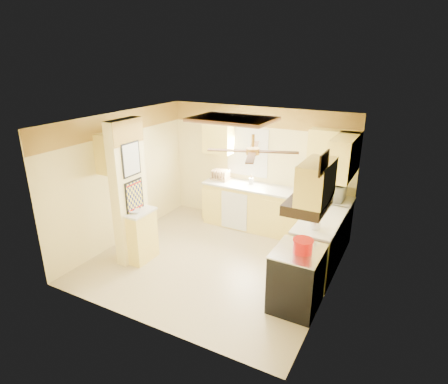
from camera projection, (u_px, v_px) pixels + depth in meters
The scene contains 34 objects.
floor at pixel (214, 261), 6.69m from camera, with size 4.00×4.00×0.00m, color tan.
ceiling at pixel (213, 121), 5.83m from camera, with size 4.00×4.00×0.00m, color white.
wall_back at pixel (258, 167), 7.83m from camera, with size 4.00×4.00×0.00m, color #FCE899.
wall_front at pixel (139, 243), 4.69m from camera, with size 4.00×4.00×0.00m, color #FCE899.
wall_left at pixel (123, 178), 7.14m from camera, with size 3.80×3.80×0.00m, color #FCE899.
wall_right at pixel (334, 219), 5.38m from camera, with size 3.80×3.80×0.00m, color #FCE899.
wallpaper_border at pixel (259, 117), 7.46m from camera, with size 4.00×0.02×0.40m, color gold.
partition_column at pixel (129, 192), 6.40m from camera, with size 0.20×0.70×2.50m, color #FCE899.
partition_ledge at pixel (143, 237), 6.58m from camera, with size 0.25×0.55×0.90m, color #FFE962.
ledge_top at pixel (141, 212), 6.42m from camera, with size 0.28×0.58×0.04m, color silver.
lower_cabinets_back at pixel (274, 212), 7.64m from camera, with size 3.00×0.60×0.90m, color #FFE962.
lower_cabinets_right at pixel (319, 246), 6.28m from camera, with size 0.60×1.40×0.90m, color #FFE962.
countertop_back at pixel (275, 190), 7.47m from camera, with size 3.04×0.64×0.04m, color silver.
countertop_right at pixel (321, 220), 6.13m from camera, with size 0.64×1.44×0.04m, color silver.
dishwasher_panel at pixel (234, 211), 7.72m from camera, with size 0.58×0.02×0.80m, color white.
window at pixel (247, 152), 7.83m from camera, with size 0.92×0.02×1.02m.
upper_cab_back_left at pixel (219, 137), 7.86m from camera, with size 0.60×0.35×0.70m, color #FFE962.
upper_cab_back_right at pixel (334, 149), 6.80m from camera, with size 0.90×0.35×0.70m, color #FFE962.
upper_cab_right at pixel (344, 157), 6.28m from camera, with size 0.35×1.00×0.70m, color #FFE962.
upper_cab_left_wall at pixel (117, 151), 6.65m from camera, with size 0.35×0.75×0.70m, color #FFE962.
upper_cab_over_stove at pixel (316, 181), 4.76m from camera, with size 0.35×0.76×0.52m, color #FFE962.
stove at pixel (297, 279), 5.34m from camera, with size 0.68×0.77×0.92m.
range_hood at pixel (308, 204), 4.91m from camera, with size 0.50×0.76×0.14m, color black.
poster_menu at pixel (131, 159), 6.15m from camera, with size 0.02×0.42×0.57m.
poster_nashville at pixel (134, 196), 6.37m from camera, with size 0.02×0.42×0.57m.
ceiling_light_panel at pixel (233, 119), 6.22m from camera, with size 1.35×0.95×0.06m.
ceiling_fan at pixel (253, 151), 4.88m from camera, with size 1.15×1.15×0.26m.
vent_grate at pixel (324, 163), 4.28m from camera, with size 0.02×0.40×0.25m, color black.
microwave at pixel (329, 191), 6.92m from camera, with size 0.57×0.38×0.31m, color white.
bowl at pixel (135, 212), 6.35m from camera, with size 0.19×0.19×0.05m, color white.
dutch_oven at pixel (303, 246), 5.11m from camera, with size 0.29×0.29×0.19m.
kettle at pixel (316, 222), 5.74m from camera, with size 0.16×0.16×0.24m.
dish_rack at pixel (220, 176), 8.03m from camera, with size 0.38×0.28×0.21m.
utensil_crock at pixel (251, 181), 7.76m from camera, with size 0.10×0.10×0.20m.
Camera 1 is at (2.91, -5.08, 3.46)m, focal length 30.00 mm.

